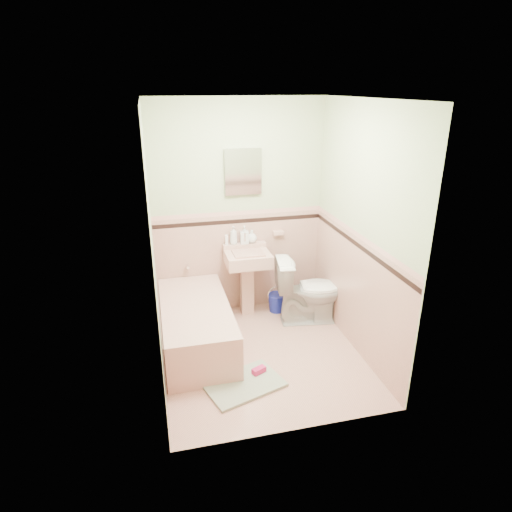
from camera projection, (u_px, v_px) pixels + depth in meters
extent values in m
plane|color=tan|center=(262.00, 354.00, 4.55)|extent=(2.20, 2.20, 0.00)
plane|color=white|center=(263.00, 98.00, 3.64)|extent=(2.20, 2.20, 0.00)
plane|color=beige|center=(239.00, 210.00, 5.09)|extent=(2.50, 0.00, 2.50)
plane|color=beige|center=(301.00, 291.00, 3.10)|extent=(2.50, 0.00, 2.50)
plane|color=beige|center=(153.00, 249.00, 3.87)|extent=(0.00, 2.50, 2.50)
plane|color=beige|center=(361.00, 233.00, 4.31)|extent=(0.00, 2.50, 2.50)
plane|color=#D19E8C|center=(240.00, 262.00, 5.31)|extent=(2.00, 0.00, 2.00)
plane|color=#D19E8C|center=(297.00, 367.00, 3.34)|extent=(2.00, 0.00, 2.00)
plane|color=#D19E8C|center=(160.00, 314.00, 4.11)|extent=(0.00, 2.20, 2.20)
plane|color=#D19E8C|center=(354.00, 292.00, 4.55)|extent=(0.00, 2.20, 2.20)
plane|color=black|center=(239.00, 221.00, 5.12)|extent=(2.00, 0.00, 2.00)
plane|color=black|center=(300.00, 306.00, 3.16)|extent=(2.00, 0.00, 2.00)
plane|color=black|center=(156.00, 263.00, 3.92)|extent=(0.00, 2.20, 2.20)
plane|color=black|center=(358.00, 245.00, 4.36)|extent=(0.00, 2.20, 2.20)
plane|color=tan|center=(239.00, 213.00, 5.08)|extent=(2.00, 0.00, 2.00)
plane|color=tan|center=(300.00, 293.00, 3.12)|extent=(2.00, 0.00, 2.00)
plane|color=tan|center=(155.00, 252.00, 3.89)|extent=(0.00, 2.20, 2.20)
plane|color=tan|center=(359.00, 236.00, 4.32)|extent=(0.00, 2.20, 2.20)
cube|color=tan|center=(196.00, 327.00, 4.63)|extent=(0.70, 1.50, 0.45)
cylinder|color=silver|center=(188.00, 266.00, 5.13)|extent=(0.04, 0.12, 0.04)
cylinder|color=silver|center=(245.00, 237.00, 5.12)|extent=(0.02, 0.02, 0.10)
cube|color=white|center=(243.00, 172.00, 4.91)|extent=(0.40, 0.04, 0.50)
cube|color=tan|center=(278.00, 233.00, 5.26)|extent=(0.12, 0.07, 0.04)
imported|color=#B2B2B2|center=(234.00, 235.00, 5.12)|extent=(0.10, 0.10, 0.22)
imported|color=#B2B2B2|center=(244.00, 235.00, 5.15)|extent=(0.11, 0.11, 0.21)
imported|color=#B2B2B2|center=(252.00, 236.00, 5.18)|extent=(0.14, 0.14, 0.16)
cylinder|color=white|center=(226.00, 240.00, 5.12)|extent=(0.04, 0.04, 0.12)
imported|color=white|center=(309.00, 290.00, 5.07)|extent=(0.82, 0.54, 0.78)
cube|color=gray|center=(244.00, 384.00, 4.07)|extent=(0.80, 0.66, 0.03)
cube|color=#BF1E59|center=(259.00, 370.00, 4.20)|extent=(0.15, 0.11, 0.05)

